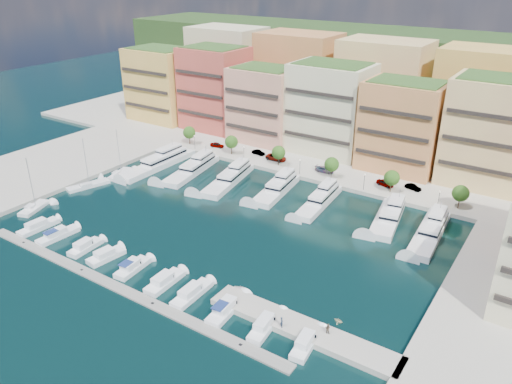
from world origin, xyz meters
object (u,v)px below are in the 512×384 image
at_px(cruiser_9, 306,343).
at_px(cruiser_7, 226,309).
at_px(cruiser_8, 265,326).
at_px(car_0, 217,145).
at_px(yacht_6, 431,230).
at_px(car_4, 385,183).
at_px(lamppost_1, 244,151).
at_px(yacht_5, 389,216).
at_px(person_0, 282,322).
at_px(yacht_1, 194,168).
at_px(cruiser_0, 38,227).
at_px(tender_3, 338,321).
at_px(lamppost_4, 439,196).
at_px(lamppost_3, 364,179).
at_px(sailboat_2, 120,174).
at_px(yacht_3, 278,187).
at_px(tree_2, 279,153).
at_px(cruiser_2, 85,247).
at_px(car_1, 258,152).
at_px(car_2, 276,157).
at_px(yacht_2, 230,177).
at_px(lamppost_0, 195,140).
at_px(cruiser_4, 132,268).
at_px(yacht_4, 320,200).
at_px(tree_5, 461,193).
at_px(cruiser_3, 106,256).
at_px(tree_1, 231,142).
at_px(cruiser_5, 164,282).
at_px(sailboat_0, 34,208).
at_px(tree_0, 189,133).
at_px(car_5, 413,187).
at_px(cruiser_6, 192,294).
at_px(sailboat_1, 88,186).
at_px(lamppost_2, 300,164).
at_px(car_3, 325,170).
at_px(person_1, 328,328).

bearing_deg(cruiser_9, cruiser_7, -179.86).
height_order(cruiser_8, car_0, car_0).
height_order(yacht_6, car_4, yacht_6).
height_order(lamppost_1, yacht_5, yacht_5).
bearing_deg(person_0, yacht_1, 9.20).
relative_size(cruiser_0, tender_3, 5.83).
height_order(lamppost_4, cruiser_8, lamppost_4).
distance_m(yacht_5, yacht_6, 9.66).
xyz_separation_m(lamppost_3, car_4, (3.59, 5.10, -2.06)).
bearing_deg(yacht_5, sailboat_2, -167.83).
bearing_deg(yacht_3, tree_2, 120.90).
distance_m(cruiser_2, car_1, 62.05).
xyz_separation_m(yacht_1, car_2, (15.40, 17.89, 0.75)).
relative_size(cruiser_0, sailboat_2, 0.68).
xyz_separation_m(yacht_2, cruiser_8, (38.64, -43.46, -0.66)).
distance_m(lamppost_1, sailboat_2, 34.44).
bearing_deg(cruiser_9, lamppost_0, 140.68).
bearing_deg(lamppost_4, cruiser_2, -133.92).
bearing_deg(cruiser_4, yacht_4, 69.85).
relative_size(tree_5, cruiser_3, 0.74).
relative_size(tender_3, car_2, 0.25).
distance_m(tree_1, yacht_2, 18.22).
relative_size(lamppost_1, cruiser_5, 0.51).
relative_size(lamppost_0, car_0, 0.98).
height_order(sailboat_0, car_0, sailboat_0).
relative_size(tree_0, car_5, 1.38).
bearing_deg(yacht_1, yacht_3, 3.64).
xyz_separation_m(car_2, car_4, (32.15, -0.22, -0.07)).
distance_m(car_1, car_4, 38.80).
relative_size(tree_2, yacht_4, 0.28).
relative_size(lamppost_0, cruiser_6, 0.47).
bearing_deg(cruiser_3, tree_0, 116.03).
bearing_deg(cruiser_7, yacht_4, 97.01).
relative_size(lamppost_0, sailboat_2, 0.32).
bearing_deg(cruiser_5, car_5, 68.58).
distance_m(sailboat_1, car_1, 48.32).
relative_size(lamppost_2, car_0, 0.98).
xyz_separation_m(tree_5, cruiser_3, (-51.63, -58.08, -4.20)).
bearing_deg(car_3, tender_3, -154.81).
bearing_deg(lamppost_2, lamppost_0, 180.00).
distance_m(tree_1, cruiser_2, 58.57).
height_order(lamppost_2, cruiser_9, lamppost_2).
bearing_deg(cruiser_5, lamppost_2, 93.75).
bearing_deg(cruiser_2, sailboat_2, 127.43).
bearing_deg(person_1, cruiser_6, -0.06).
relative_size(lamppost_1, yacht_1, 0.18).
bearing_deg(car_2, cruiser_2, 173.24).
bearing_deg(sailboat_2, tree_5, 18.96).
bearing_deg(cruiser_5, cruiser_7, -0.13).
height_order(cruiser_3, cruiser_4, cruiser_4).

